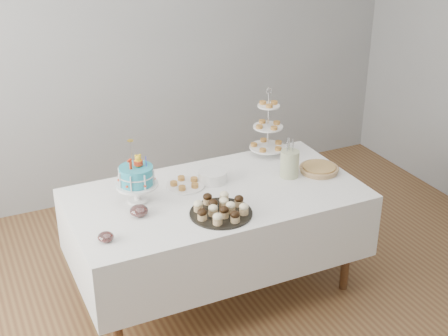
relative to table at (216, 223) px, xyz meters
name	(u,v)px	position (x,y,z in m)	size (l,w,h in m)	color
floor	(235,313)	(0.00, -0.30, -0.54)	(5.00, 5.00, 0.00)	brown
walls	(237,126)	(0.00, -0.30, 0.81)	(5.04, 4.04, 2.70)	gray
table	(216,223)	(0.00, 0.00, 0.00)	(1.92, 1.02, 0.77)	white
birthday_cake	(137,186)	(-0.50, 0.11, 0.34)	(0.27, 0.27, 0.42)	white
cupcake_tray	(221,208)	(-0.09, -0.27, 0.27)	(0.39, 0.39, 0.09)	black
pie	(319,169)	(0.78, -0.02, 0.25)	(0.28, 0.28, 0.04)	tan
tiered_stand	(268,127)	(0.60, 0.40, 0.44)	(0.27, 0.27, 0.52)	silver
plate_stack	(213,176)	(0.05, 0.16, 0.27)	(0.20, 0.20, 0.08)	white
pastry_plate	(185,184)	(-0.15, 0.17, 0.24)	(0.26, 0.26, 0.04)	white
jam_bowl_a	(106,237)	(-0.81, -0.27, 0.25)	(0.09, 0.09, 0.06)	silver
jam_bowl_b	(139,211)	(-0.55, -0.07, 0.26)	(0.11, 0.11, 0.07)	silver
utensil_pitcher	(290,163)	(0.56, 0.01, 0.33)	(0.14, 0.13, 0.29)	beige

